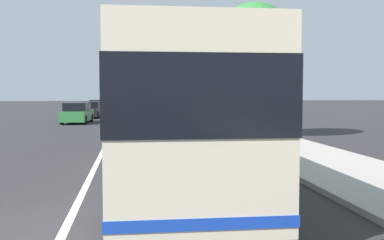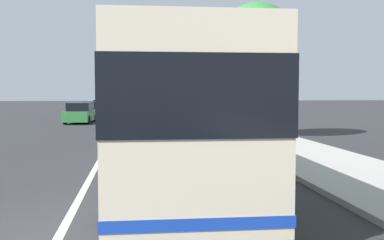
# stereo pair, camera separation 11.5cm
# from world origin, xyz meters

# --- Properties ---
(ground_plane) EXTENTS (220.00, 220.00, 0.00)m
(ground_plane) POSITION_xyz_m (0.00, 0.00, 0.00)
(ground_plane) COLOR #2D2D30
(sidewalk_curb) EXTENTS (110.00, 3.60, 0.14)m
(sidewalk_curb) POSITION_xyz_m (10.00, -7.13, 0.07)
(sidewalk_curb) COLOR #B2ADA3
(sidewalk_curb) RESTS_ON ground
(lane_divider_line) EXTENTS (110.00, 0.16, 0.01)m
(lane_divider_line) POSITION_xyz_m (10.00, 0.00, 0.00)
(lane_divider_line) COLOR silver
(lane_divider_line) RESTS_ON ground
(coach_bus) EXTENTS (11.69, 2.80, 3.35)m
(coach_bus) POSITION_xyz_m (4.24, -2.13, 1.89)
(coach_bus) COLOR beige
(coach_bus) RESTS_ON ground
(car_ahead_same_lane) EXTENTS (4.52, 2.05, 1.51)m
(car_ahead_same_lane) POSITION_xyz_m (26.39, 2.87, 0.72)
(car_ahead_same_lane) COLOR #2D7238
(car_ahead_same_lane) RESTS_ON ground
(car_behind_bus) EXTENTS (4.37, 1.97, 1.44)m
(car_behind_bus) POSITION_xyz_m (33.24, 2.52, 0.68)
(car_behind_bus) COLOR black
(car_behind_bus) RESTS_ON ground
(car_far_distant) EXTENTS (4.16, 2.04, 1.43)m
(car_far_distant) POSITION_xyz_m (42.17, 2.48, 0.70)
(car_far_distant) COLOR red
(car_far_distant) RESTS_ON ground
(car_side_street) EXTENTS (4.28, 2.13, 1.54)m
(car_side_street) POSITION_xyz_m (26.55, -1.99, 0.72)
(car_side_street) COLOR #2D7238
(car_side_street) RESTS_ON ground
(roadside_tree_mid_block) EXTENTS (3.91, 3.91, 6.68)m
(roadside_tree_mid_block) POSITION_xyz_m (14.26, -7.15, 4.71)
(roadside_tree_mid_block) COLOR brown
(roadside_tree_mid_block) RESTS_ON ground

